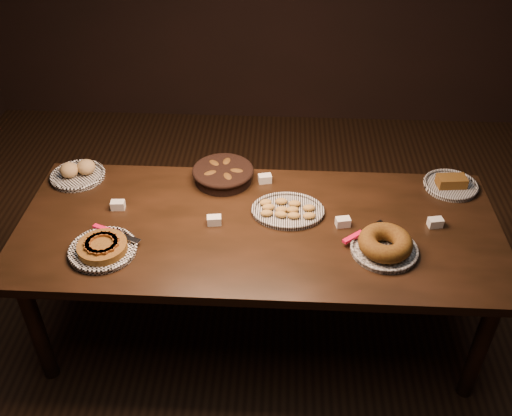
{
  "coord_description": "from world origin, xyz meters",
  "views": [
    {
      "loc": [
        0.1,
        -2.18,
        2.55
      ],
      "look_at": [
        -0.02,
        0.05,
        0.82
      ],
      "focal_mm": 40.0,
      "sensor_mm": 36.0,
      "label": 1
    }
  ],
  "objects_px": {
    "apple_tart_plate": "(103,248)",
    "madeleine_platter": "(287,210)",
    "bundt_cake_plate": "(385,245)",
    "buffet_table": "(259,237)"
  },
  "relations": [
    {
      "from": "apple_tart_plate",
      "to": "bundt_cake_plate",
      "type": "distance_m",
      "value": 1.32
    },
    {
      "from": "bundt_cake_plate",
      "to": "apple_tart_plate",
      "type": "bearing_deg",
      "value": 168.92
    },
    {
      "from": "buffet_table",
      "to": "madeleine_platter",
      "type": "distance_m",
      "value": 0.2
    },
    {
      "from": "apple_tart_plate",
      "to": "madeleine_platter",
      "type": "distance_m",
      "value": 0.92
    },
    {
      "from": "apple_tart_plate",
      "to": "madeleine_platter",
      "type": "xyz_separation_m",
      "value": [
        0.86,
        0.34,
        -0.01
      ]
    },
    {
      "from": "buffet_table",
      "to": "apple_tart_plate",
      "type": "distance_m",
      "value": 0.76
    },
    {
      "from": "madeleine_platter",
      "to": "bundt_cake_plate",
      "type": "bearing_deg",
      "value": -7.12
    },
    {
      "from": "apple_tart_plate",
      "to": "buffet_table",
      "type": "bearing_deg",
      "value": 24.35
    },
    {
      "from": "apple_tart_plate",
      "to": "bundt_cake_plate",
      "type": "bearing_deg",
      "value": 9.49
    },
    {
      "from": "apple_tart_plate",
      "to": "bundt_cake_plate",
      "type": "height_order",
      "value": "bundt_cake_plate"
    }
  ]
}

